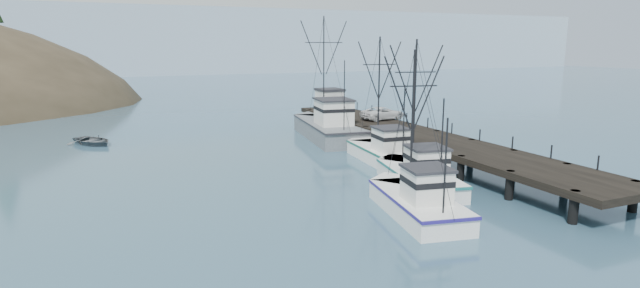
{
  "coord_description": "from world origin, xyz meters",
  "views": [
    {
      "loc": [
        -13.14,
        -23.36,
        10.23
      ],
      "look_at": [
        2.41,
        12.14,
        2.5
      ],
      "focal_mm": 28.0,
      "sensor_mm": 36.0,
      "label": 1
    }
  ],
  "objects_px": {
    "trawler_mid": "(416,201)",
    "trawler_far": "(382,152)",
    "pier_shed": "(330,99)",
    "pickup_truck": "(383,113)",
    "trawler_near": "(417,176)",
    "pier": "(415,136)",
    "work_vessel": "(328,127)",
    "motorboat": "(93,144)"
  },
  "relations": [
    {
      "from": "trawler_near",
      "to": "work_vessel",
      "type": "bearing_deg",
      "value": 84.04
    },
    {
      "from": "trawler_mid",
      "to": "motorboat",
      "type": "distance_m",
      "value": 36.79
    },
    {
      "from": "pier",
      "to": "trawler_near",
      "type": "relative_size",
      "value": 4.01
    },
    {
      "from": "trawler_near",
      "to": "pier_shed",
      "type": "bearing_deg",
      "value": 78.3
    },
    {
      "from": "trawler_mid",
      "to": "work_vessel",
      "type": "xyz_separation_m",
      "value": [
        5.68,
        25.5,
        0.41
      ]
    },
    {
      "from": "trawler_near",
      "to": "motorboat",
      "type": "relative_size",
      "value": 2.07
    },
    {
      "from": "work_vessel",
      "to": "pier_shed",
      "type": "relative_size",
      "value": 5.2
    },
    {
      "from": "trawler_far",
      "to": "pickup_truck",
      "type": "relative_size",
      "value": 2.21
    },
    {
      "from": "trawler_far",
      "to": "motorboat",
      "type": "height_order",
      "value": "trawler_far"
    },
    {
      "from": "trawler_mid",
      "to": "pickup_truck",
      "type": "height_order",
      "value": "trawler_mid"
    },
    {
      "from": "trawler_near",
      "to": "motorboat",
      "type": "height_order",
      "value": "trawler_near"
    },
    {
      "from": "pier",
      "to": "pier_shed",
      "type": "xyz_separation_m",
      "value": [
        -0.66,
        18.0,
        1.73
      ]
    },
    {
      "from": "pier",
      "to": "trawler_mid",
      "type": "distance_m",
      "value": 17.89
    },
    {
      "from": "trawler_mid",
      "to": "pier_shed",
      "type": "distance_m",
      "value": 34.23
    },
    {
      "from": "trawler_near",
      "to": "pickup_truck",
      "type": "height_order",
      "value": "trawler_near"
    },
    {
      "from": "pier_shed",
      "to": "motorboat",
      "type": "relative_size",
      "value": 0.6
    },
    {
      "from": "trawler_near",
      "to": "pier_shed",
      "type": "distance_m",
      "value": 28.55
    },
    {
      "from": "trawler_mid",
      "to": "pickup_truck",
      "type": "bearing_deg",
      "value": 63.83
    },
    {
      "from": "work_vessel",
      "to": "pickup_truck",
      "type": "height_order",
      "value": "work_vessel"
    },
    {
      "from": "pier",
      "to": "trawler_near",
      "type": "bearing_deg",
      "value": -123.14
    },
    {
      "from": "pier",
      "to": "trawler_near",
      "type": "distance_m",
      "value": 11.79
    },
    {
      "from": "trawler_mid",
      "to": "trawler_far",
      "type": "bearing_deg",
      "value": 67.59
    },
    {
      "from": "trawler_far",
      "to": "work_vessel",
      "type": "bearing_deg",
      "value": 88.79
    },
    {
      "from": "pier_shed",
      "to": "pier",
      "type": "bearing_deg",
      "value": -87.89
    },
    {
      "from": "work_vessel",
      "to": "motorboat",
      "type": "bearing_deg",
      "value": 165.3
    },
    {
      "from": "trawler_near",
      "to": "pickup_truck",
      "type": "xyz_separation_m",
      "value": [
        7.93,
        18.35,
        1.89
      ]
    },
    {
      "from": "pier",
      "to": "work_vessel",
      "type": "bearing_deg",
      "value": 111.9
    },
    {
      "from": "trawler_near",
      "to": "work_vessel",
      "type": "relative_size",
      "value": 0.66
    },
    {
      "from": "trawler_mid",
      "to": "pickup_truck",
      "type": "distance_m",
      "value": 26.07
    },
    {
      "from": "trawler_mid",
      "to": "pier_shed",
      "type": "xyz_separation_m",
      "value": [
        9.31,
        32.83,
        2.6
      ]
    },
    {
      "from": "trawler_mid",
      "to": "pier_shed",
      "type": "bearing_deg",
      "value": 74.18
    },
    {
      "from": "pier",
      "to": "trawler_mid",
      "type": "xyz_separation_m",
      "value": [
        -9.97,
        -14.83,
        -0.87
      ]
    },
    {
      "from": "trawler_far",
      "to": "pier_shed",
      "type": "xyz_separation_m",
      "value": [
        3.89,
        19.7,
        2.6
      ]
    },
    {
      "from": "trawler_far",
      "to": "pier_shed",
      "type": "bearing_deg",
      "value": 78.84
    },
    {
      "from": "trawler_near",
      "to": "trawler_mid",
      "type": "distance_m",
      "value": 6.12
    },
    {
      "from": "trawler_far",
      "to": "work_vessel",
      "type": "relative_size",
      "value": 0.68
    },
    {
      "from": "pier",
      "to": "trawler_near",
      "type": "height_order",
      "value": "trawler_near"
    },
    {
      "from": "trawler_far",
      "to": "pickup_truck",
      "type": "bearing_deg",
      "value": 59.33
    },
    {
      "from": "pier",
      "to": "pier_shed",
      "type": "height_order",
      "value": "pier_shed"
    },
    {
      "from": "trawler_far",
      "to": "motorboat",
      "type": "bearing_deg",
      "value": 141.92
    },
    {
      "from": "pier_shed",
      "to": "pickup_truck",
      "type": "height_order",
      "value": "pier_shed"
    },
    {
      "from": "pier_shed",
      "to": "pickup_truck",
      "type": "distance_m",
      "value": 9.76
    }
  ]
}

